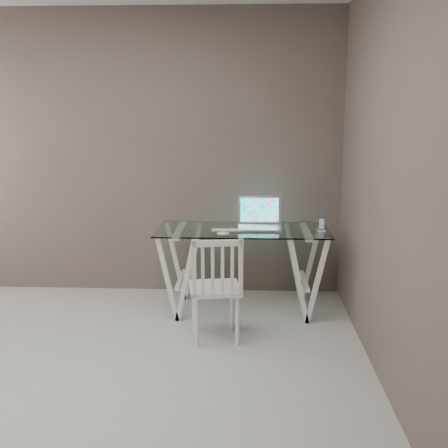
# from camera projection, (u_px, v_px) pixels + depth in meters

# --- Properties ---
(room) EXTENTS (4.50, 4.52, 2.71)m
(room) POSITION_uv_depth(u_px,v_px,m) (37.00, 119.00, 3.12)
(room) COLOR #B4B2AC
(room) RESTS_ON ground
(desk) EXTENTS (1.50, 0.70, 0.75)m
(desk) POSITION_uv_depth(u_px,v_px,m) (242.00, 269.00, 4.97)
(desk) COLOR silver
(desk) RESTS_ON ground
(chair) EXTENTS (0.44, 0.44, 0.84)m
(chair) POSITION_uv_depth(u_px,v_px,m) (216.00, 285.00, 4.26)
(chair) COLOR white
(chair) RESTS_ON ground
(laptop) EXTENTS (0.38, 0.34, 0.26)m
(laptop) POSITION_uv_depth(u_px,v_px,m) (260.00, 220.00, 4.95)
(laptop) COLOR silver
(laptop) RESTS_ON desk
(keyboard) EXTENTS (0.27, 0.11, 0.01)m
(keyboard) POSITION_uv_depth(u_px,v_px,m) (226.00, 230.00, 4.82)
(keyboard) COLOR silver
(keyboard) RESTS_ON desk
(mouse) EXTENTS (0.10, 0.06, 0.03)m
(mouse) POSITION_uv_depth(u_px,v_px,m) (223.00, 234.00, 4.64)
(mouse) COLOR white
(mouse) RESTS_ON desk
(phone_dock) EXTENTS (0.06, 0.06, 0.11)m
(phone_dock) POSITION_uv_depth(u_px,v_px,m) (322.00, 227.00, 4.80)
(phone_dock) COLOR white
(phone_dock) RESTS_ON desk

